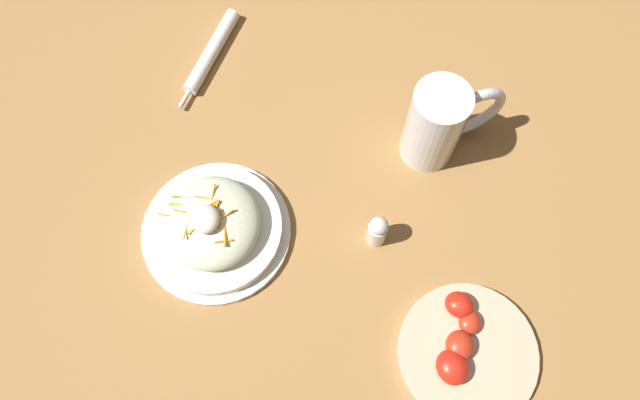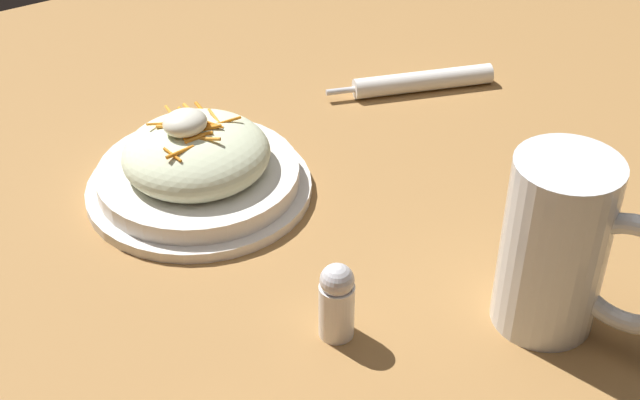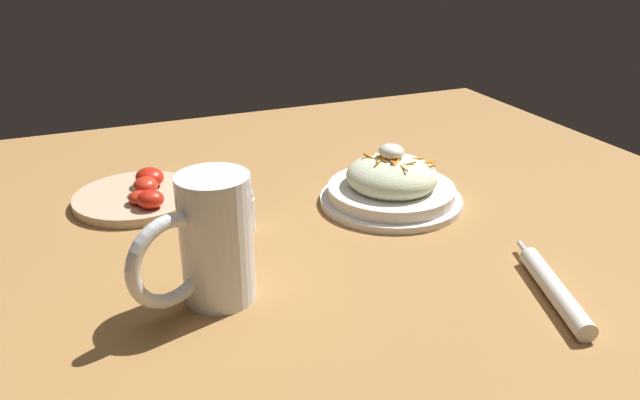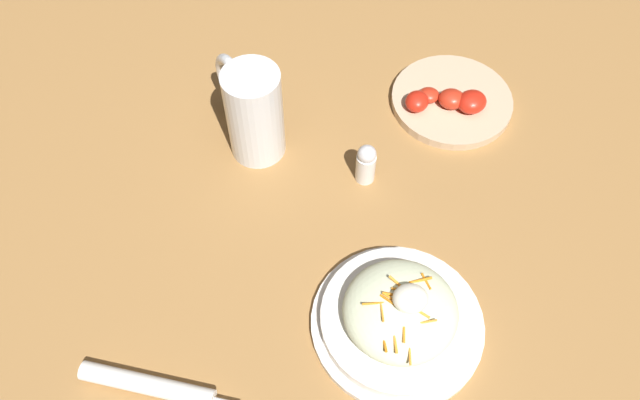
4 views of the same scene
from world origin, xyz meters
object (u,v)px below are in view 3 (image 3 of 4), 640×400
tomato_plate (139,195)px  salt_shaker (245,208)px  napkin_roll (554,290)px  salad_plate (391,185)px  beer_mug (213,245)px

tomato_plate → salt_shaker: size_ratio=2.74×
salt_shaker → napkin_roll: bearing=-137.3°
napkin_roll → salt_shaker: 0.45m
tomato_plate → salt_shaker: salt_shaker is taller
salad_plate → beer_mug: bearing=116.9°
beer_mug → tomato_plate: (0.34, 0.05, -0.06)m
salad_plate → tomato_plate: bearing=67.2°
napkin_roll → tomato_plate: bearing=41.3°
beer_mug → tomato_plate: bearing=8.1°
napkin_roll → salt_shaker: (0.33, 0.30, 0.03)m
salad_plate → salt_shaker: (-0.01, 0.25, 0.01)m
salt_shaker → salad_plate: bearing=-88.6°
beer_mug → salt_shaker: bearing=-27.4°
salt_shaker → tomato_plate: bearing=38.5°
beer_mug → salt_shaker: 0.19m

